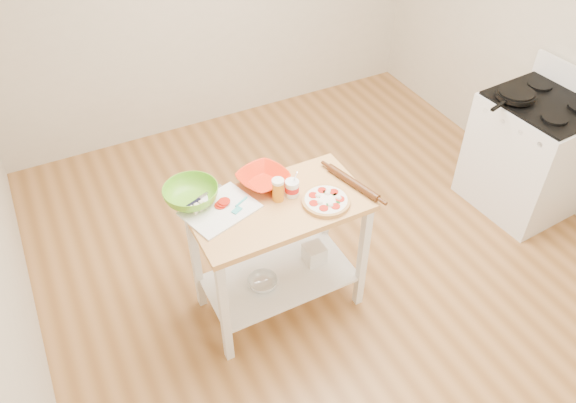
# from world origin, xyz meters

# --- Properties ---
(room_shell) EXTENTS (4.04, 4.54, 2.74)m
(room_shell) POSITION_xyz_m (0.00, 0.00, 1.35)
(room_shell) COLOR #A06D3B
(room_shell) RESTS_ON ground
(prep_island) EXTENTS (1.04, 0.57, 0.90)m
(prep_island) POSITION_xyz_m (-0.50, -0.09, 0.64)
(prep_island) COLOR tan
(prep_island) RESTS_ON ground
(gas_stove) EXTENTS (0.70, 0.80, 1.11)m
(gas_stove) POSITION_xyz_m (1.67, -0.02, 0.47)
(gas_stove) COLOR silver
(gas_stove) RESTS_ON ground
(skillet) EXTENTS (0.44, 0.29, 0.03)m
(skillet) POSITION_xyz_m (1.49, 0.12, 0.97)
(skillet) COLOR black
(skillet) RESTS_ON gas_stove
(pizza) EXTENTS (0.28, 0.28, 0.04)m
(pizza) POSITION_xyz_m (-0.25, -0.20, 0.92)
(pizza) COLOR tan
(pizza) RESTS_ON prep_island
(cutting_board) EXTENTS (0.47, 0.40, 0.04)m
(cutting_board) POSITION_xyz_m (-0.83, 0.02, 0.91)
(cutting_board) COLOR white
(cutting_board) RESTS_ON prep_island
(spatula) EXTENTS (0.13, 0.11, 0.01)m
(spatula) POSITION_xyz_m (-0.72, -0.01, 0.92)
(spatula) COLOR #39BBBD
(spatula) RESTS_ON cutting_board
(knife) EXTENTS (0.26, 0.13, 0.01)m
(knife) POSITION_xyz_m (-0.90, 0.14, 0.92)
(knife) COLOR silver
(knife) RESTS_ON cutting_board
(orange_bowl) EXTENTS (0.36, 0.36, 0.07)m
(orange_bowl) POSITION_xyz_m (-0.50, 0.12, 0.94)
(orange_bowl) COLOR #F72E0D
(orange_bowl) RESTS_ON prep_island
(green_bowl) EXTENTS (0.34, 0.34, 0.10)m
(green_bowl) POSITION_xyz_m (-0.94, 0.16, 0.95)
(green_bowl) COLOR #65B324
(green_bowl) RESTS_ON prep_island
(beer_pint) EXTENTS (0.07, 0.07, 0.14)m
(beer_pint) POSITION_xyz_m (-0.48, -0.05, 0.97)
(beer_pint) COLOR orange
(beer_pint) RESTS_ON prep_island
(yogurt_tub) EXTENTS (0.08, 0.08, 0.18)m
(yogurt_tub) POSITION_xyz_m (-0.39, -0.05, 0.95)
(yogurt_tub) COLOR white
(yogurt_tub) RESTS_ON prep_island
(rolling_pin) EXTENTS (0.15, 0.40, 0.05)m
(rolling_pin) POSITION_xyz_m (-0.03, -0.14, 0.92)
(rolling_pin) COLOR #4F2A12
(rolling_pin) RESTS_ON prep_island
(shelf_glass_bowl) EXTENTS (0.24, 0.24, 0.06)m
(shelf_glass_bowl) POSITION_xyz_m (-0.63, -0.10, 0.29)
(shelf_glass_bowl) COLOR silver
(shelf_glass_bowl) RESTS_ON prep_island
(shelf_bin) EXTENTS (0.13, 0.13, 0.13)m
(shelf_bin) POSITION_xyz_m (-0.23, -0.06, 0.32)
(shelf_bin) COLOR white
(shelf_bin) RESTS_ON prep_island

